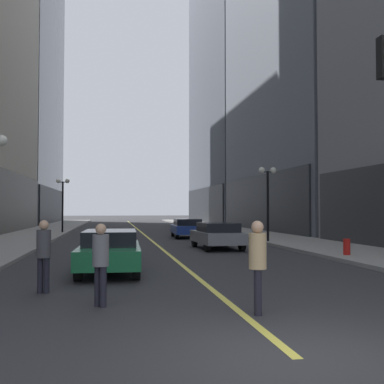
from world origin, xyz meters
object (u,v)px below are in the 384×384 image
car_green (110,250)px  pedestrian_in_grey_suit (101,258)px  street_lamp_right_mid (268,187)px  fire_hydrant_right (347,249)px  car_grey (217,235)px  pedestrian_in_tan_trench (258,259)px  pedestrian_with_orange_bag (44,250)px  car_blue (187,227)px  street_lamp_left_far (63,193)px

car_green → pedestrian_in_grey_suit: pedestrian_in_grey_suit is taller
street_lamp_right_mid → fire_hydrant_right: size_ratio=5.54×
car_grey → pedestrian_in_tan_trench: bearing=-99.7°
pedestrian_in_tan_trench → street_lamp_right_mid: (6.12, 17.25, 2.21)m
car_grey → street_lamp_right_mid: size_ratio=0.96×
street_lamp_right_mid → fire_hydrant_right: (0.50, -8.25, -2.86)m
pedestrian_with_orange_bag → car_grey: bearing=58.8°
car_green → fire_hydrant_right: 9.78m
pedestrian_with_orange_bag → fire_hydrant_right: (10.98, 5.97, -0.62)m
car_grey → pedestrian_with_orange_bag: size_ratio=2.45×
pedestrian_in_tan_trench → car_blue: bearing=84.2°
car_blue → street_lamp_right_mid: bearing=-58.8°
pedestrian_in_grey_suit → pedestrian_with_orange_bag: pedestrian_with_orange_bag is taller
pedestrian_in_grey_suit → street_lamp_right_mid: bearing=60.4°
street_lamp_left_far → car_green: bearing=-80.7°
pedestrian_in_tan_trench → street_lamp_right_mid: size_ratio=0.40×
car_green → car_grey: same height
car_grey → street_lamp_right_mid: 5.37m
car_green → street_lamp_left_far: 24.00m
car_grey → car_green: bearing=-123.9°
pedestrian_with_orange_bag → fire_hydrant_right: 12.51m
pedestrian_in_grey_suit → fire_hydrant_right: pedestrian_in_grey_suit is taller
car_grey → car_blue: size_ratio=0.98×
car_green → fire_hydrant_right: (9.43, 2.56, -0.32)m
pedestrian_in_grey_suit → street_lamp_left_far: size_ratio=0.39×
pedestrian_with_orange_bag → car_blue: bearing=71.7°
pedestrian_with_orange_bag → fire_hydrant_right: pedestrian_with_orange_bag is taller
street_lamp_right_mid → pedestrian_in_tan_trench: bearing=-109.5°
car_blue → pedestrian_with_orange_bag: pedestrian_with_orange_bag is taller
pedestrian_in_tan_trench → car_green: bearing=113.6°
car_blue → pedestrian_in_grey_suit: bearing=-103.6°
car_blue → car_green: bearing=-107.0°
car_green → pedestrian_in_tan_trench: (2.81, -6.44, 0.32)m
street_lamp_right_mid → fire_hydrant_right: 8.74m
car_grey → car_blue: (-0.07, 9.16, 0.00)m
car_grey → pedestrian_with_orange_bag: (-6.81, -11.22, 0.30)m
car_blue → pedestrian_with_orange_bag: bearing=-108.3°
pedestrian_in_grey_suit → fire_hydrant_right: bearing=38.9°
pedestrian_in_tan_trench → street_lamp_right_mid: street_lamp_right_mid is taller
car_green → pedestrian_in_tan_trench: pedestrian_in_tan_trench is taller
car_grey → pedestrian_in_grey_suit: 14.10m
car_blue → street_lamp_left_far: street_lamp_left_far is taller
car_grey → pedestrian_in_tan_trench: pedestrian_in_tan_trench is taller
fire_hydrant_right → car_green: bearing=-164.8°
street_lamp_right_mid → pedestrian_with_orange_bag: bearing=-126.4°
street_lamp_left_far → street_lamp_right_mid: (12.80, -12.74, 0.00)m
car_green → fire_hydrant_right: car_green is taller
car_blue → street_lamp_right_mid: street_lamp_right_mid is taller
car_green → car_blue: bearing=73.0°
pedestrian_in_grey_suit → car_blue: bearing=76.4°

